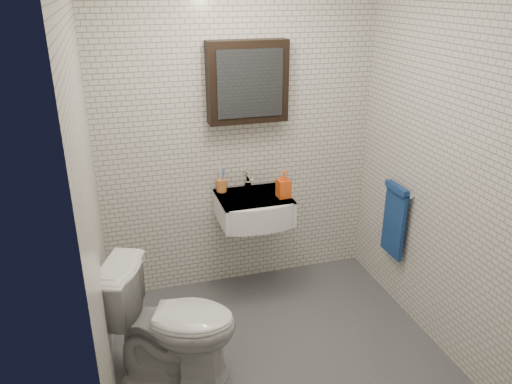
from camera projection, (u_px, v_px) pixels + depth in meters
ground at (278, 350)px, 3.48m from camera, size 2.20×2.00×0.01m
room_shell at (282, 150)px, 2.92m from camera, size 2.22×2.02×2.51m
washbasin at (255, 209)px, 3.85m from camera, size 0.55×0.50×0.20m
faucet at (248, 181)px, 3.97m from camera, size 0.06×0.20×0.15m
mirror_cabinet at (248, 82)px, 3.66m from camera, size 0.60×0.15×0.60m
towel_rail at (395, 218)px, 3.79m from camera, size 0.09×0.30×0.58m
toothbrush_cup at (221, 185)px, 3.92m from camera, size 0.09×0.09×0.22m
soap_bottle at (284, 184)px, 3.80m from camera, size 0.10×0.11×0.21m
toilet at (173, 322)px, 3.13m from camera, size 0.91×0.72×0.82m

